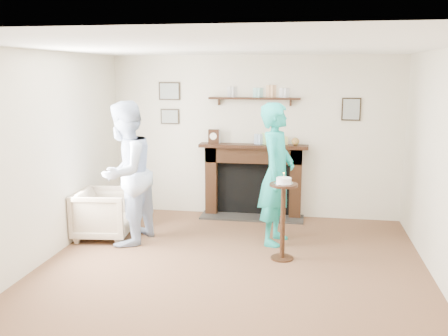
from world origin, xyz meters
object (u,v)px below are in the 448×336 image
Objects in this scene: armchair at (105,237)px; woman at (275,242)px; pedestal_table at (283,206)px; man at (128,242)px.

armchair is 0.40× the size of woman.
woman is 0.90m from pedestal_table.
armchair is 0.69× the size of pedestal_table.
man is (0.39, -0.14, 0.00)m from armchair.
man is at bearing 110.86° from woman.
armchair is 2.58m from pedestal_table.
man is 1.01× the size of woman.
man reaches higher than woman.
pedestal_table is at bearing -157.54° from woman.
pedestal_table is (0.12, -0.60, 0.67)m from woman.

